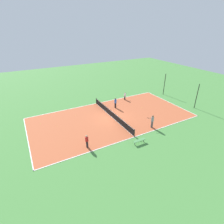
% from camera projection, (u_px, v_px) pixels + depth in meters
% --- Properties ---
extents(ground_plane, '(80.00, 80.00, 0.00)m').
position_uv_depth(ground_plane, '(112.00, 117.00, 26.60)').
color(ground_plane, '#47843D').
extents(court_surface, '(11.99, 23.85, 0.02)m').
position_uv_depth(court_surface, '(112.00, 117.00, 26.60)').
color(court_surface, '#B75633').
rests_on(court_surface, ground_plane).
extents(tennis_net, '(11.79, 0.10, 1.03)m').
position_uv_depth(tennis_net, '(112.00, 114.00, 26.36)').
color(tennis_net, black).
rests_on(tennis_net, court_surface).
extents(bench, '(0.36, 1.58, 0.45)m').
position_uv_depth(bench, '(139.00, 141.00, 20.60)').
color(bench, '#4C8C4C').
rests_on(bench, ground_plane).
extents(player_near_white, '(0.90, 0.89, 1.38)m').
position_uv_depth(player_near_white, '(125.00, 96.00, 32.50)').
color(player_near_white, black).
rests_on(player_near_white, court_surface).
extents(player_baseline_gray, '(0.82, 0.95, 1.83)m').
position_uv_depth(player_baseline_gray, '(152.00, 120.00, 23.50)').
color(player_baseline_gray, '#4C4C51').
rests_on(player_baseline_gray, court_surface).
extents(player_near_blue, '(0.51, 0.51, 1.77)m').
position_uv_depth(player_near_blue, '(115.00, 102.00, 29.18)').
color(player_near_blue, black).
rests_on(player_near_blue, court_surface).
extents(player_coach_red, '(0.40, 0.40, 1.63)m').
position_uv_depth(player_coach_red, '(87.00, 140.00, 19.69)').
color(player_coach_red, black).
rests_on(player_coach_red, court_surface).
extents(tennis_ball_far_baseline, '(0.07, 0.07, 0.07)m').
position_uv_depth(tennis_ball_far_baseline, '(76.00, 115.00, 27.08)').
color(tennis_ball_far_baseline, '#CCE033').
rests_on(tennis_ball_far_baseline, court_surface).
extents(tennis_ball_right_alley, '(0.07, 0.07, 0.07)m').
position_uv_depth(tennis_ball_right_alley, '(142.00, 107.00, 29.71)').
color(tennis_ball_right_alley, '#CCE033').
rests_on(tennis_ball_right_alley, court_surface).
extents(tennis_ball_left_sideline, '(0.07, 0.07, 0.07)m').
position_uv_depth(tennis_ball_left_sideline, '(41.00, 124.00, 24.76)').
color(tennis_ball_left_sideline, '#CCE033').
rests_on(tennis_ball_left_sideline, court_surface).
extents(tennis_ball_near_net, '(0.07, 0.07, 0.07)m').
position_uv_depth(tennis_ball_near_net, '(57.00, 126.00, 24.13)').
color(tennis_ball_near_net, '#CCE033').
rests_on(tennis_ball_near_net, court_surface).
extents(fence_post_back_left, '(0.12, 0.12, 4.20)m').
position_uv_depth(fence_post_back_left, '(164.00, 84.00, 34.50)').
color(fence_post_back_left, black).
rests_on(fence_post_back_left, ground_plane).
extents(fence_post_back_right, '(0.12, 0.12, 4.20)m').
position_uv_depth(fence_post_back_right, '(197.00, 96.00, 28.66)').
color(fence_post_back_right, black).
rests_on(fence_post_back_right, ground_plane).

